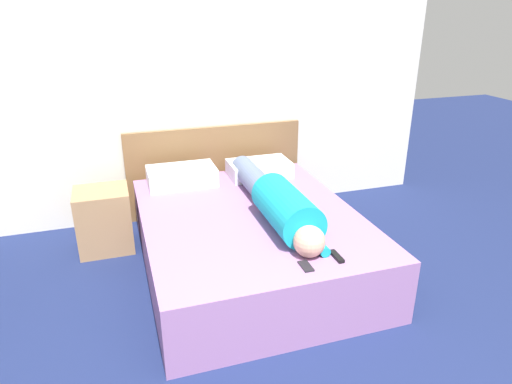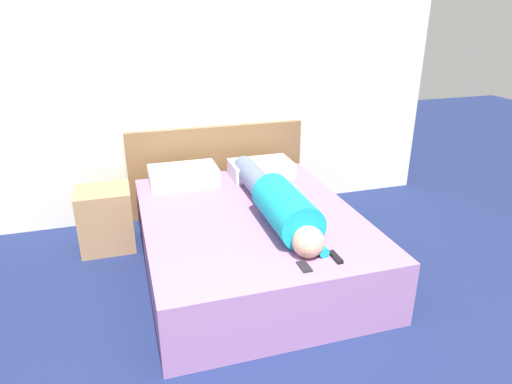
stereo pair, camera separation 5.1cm
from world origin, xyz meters
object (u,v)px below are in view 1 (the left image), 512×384
Objects in this scene: tv_remote at (337,256)px; pillow_near_headboard at (182,176)px; pillow_second at (259,169)px; bed at (250,241)px; cell_phone at (306,266)px; nightstand at (104,220)px; person_lying at (277,202)px.

pillow_near_headboard is at bearing 114.56° from tv_remote.
pillow_second is at bearing 89.89° from tv_remote.
bed is at bearing -113.03° from pillow_second.
tv_remote is 1.15× the size of cell_phone.
bed is at bearing 112.47° from tv_remote.
nightstand is 4.26× the size of cell_phone.
pillow_second is at bearing 81.84° from cell_phone.
person_lying reaches higher than pillow_second.
person_lying is 11.26× the size of tv_remote.
cell_phone is at bearing -51.89° from nightstand.
cell_phone is (-0.24, -1.67, -0.07)m from pillow_second.
pillow_second is 1.69m from cell_phone.
bed is 0.93m from tv_remote.
pillow_near_headboard is at bearing 116.61° from bed.
person_lying is 0.74m from cell_phone.
person_lying is 12.99× the size of cell_phone.
pillow_second is at bearing 80.12° from person_lying.
cell_phone is (-0.24, -0.04, -0.01)m from tv_remote.
tv_remote is (0.16, -0.69, -0.13)m from person_lying.
pillow_near_headboard reaches higher than bed.
pillow_second is (0.16, 0.94, -0.06)m from person_lying.
nightstand is 1.58m from person_lying.
bed is 0.93m from pillow_second.
bed is 3.77× the size of nightstand.
person_lying reaches higher than bed.
nightstand is at bearing 148.05° from bed.
cell_phone is at bearing -98.16° from pillow_second.
pillow_second is (0.34, 0.81, 0.31)m from bed.
tv_remote is at bearing -67.53° from bed.
bed is at bearing -63.39° from pillow_near_headboard.
tv_remote is at bearing -90.11° from pillow_second.
cell_phone is at bearing -95.92° from person_lying.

